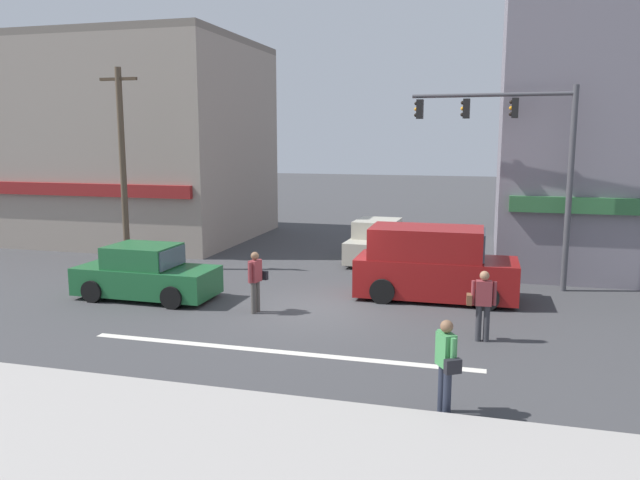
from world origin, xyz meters
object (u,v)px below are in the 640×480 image
at_px(traffic_light_mast, 526,150).
at_px(pedestrian_far_side, 482,301).
at_px(sedan_crossing_center, 146,274).
at_px(sedan_parked_curbside, 378,242).
at_px(van_waiting_far, 433,265).
at_px(street_tree, 581,170).
at_px(pedestrian_foreground_with_bag, 446,361).
at_px(utility_pole_near_left, 123,166).
at_px(pedestrian_mid_crossing, 256,278).

relative_size(traffic_light_mast, pedestrian_far_side, 3.71).
distance_m(sedan_crossing_center, sedan_parked_curbside, 9.23).
relative_size(van_waiting_far, pedestrian_far_side, 2.77).
bearing_deg(street_tree, sedan_crossing_center, -151.82).
bearing_deg(pedestrian_far_side, pedestrian_foreground_with_bag, -97.38).
bearing_deg(sedan_parked_curbside, pedestrian_foreground_with_bag, -75.11).
height_order(street_tree, traffic_light_mast, traffic_light_mast).
relative_size(street_tree, utility_pole_near_left, 0.76).
bearing_deg(sedan_crossing_center, van_waiting_far, 14.86).
relative_size(utility_pole_near_left, van_waiting_far, 1.52).
xyz_separation_m(pedestrian_foreground_with_bag, pedestrian_far_side, (0.54, 4.17, 0.00)).
relative_size(utility_pole_near_left, sedan_crossing_center, 1.71).
distance_m(van_waiting_far, pedestrian_far_side, 3.88).
height_order(van_waiting_far, pedestrian_mid_crossing, van_waiting_far).
relative_size(street_tree, pedestrian_far_side, 3.20).
distance_m(utility_pole_near_left, sedan_parked_curbside, 9.70).
distance_m(van_waiting_far, sedan_parked_curbside, 5.80).
bearing_deg(pedestrian_far_side, sedan_crossing_center, 171.41).
bearing_deg(traffic_light_mast, sedan_parked_curbside, 148.06).
bearing_deg(street_tree, pedestrian_mid_crossing, -140.61).
bearing_deg(utility_pole_near_left, sedan_parked_curbside, 24.82).
bearing_deg(utility_pole_near_left, traffic_light_mast, 3.10).
xyz_separation_m(street_tree, van_waiting_far, (-4.43, -4.57, -2.57)).
distance_m(traffic_light_mast, sedan_parked_curbside, 6.96).
bearing_deg(utility_pole_near_left, sedan_crossing_center, -51.00).
bearing_deg(pedestrian_mid_crossing, traffic_light_mast, 34.46).
xyz_separation_m(van_waiting_far, pedestrian_mid_crossing, (-4.45, -2.73, -0.05)).
bearing_deg(pedestrian_foreground_with_bag, utility_pole_near_left, 142.48).
bearing_deg(pedestrian_far_side, traffic_light_mast, 79.30).
height_order(traffic_light_mast, pedestrian_far_side, traffic_light_mast).
height_order(pedestrian_foreground_with_bag, pedestrian_mid_crossing, same).
bearing_deg(pedestrian_far_side, van_waiting_far, 111.98).
xyz_separation_m(utility_pole_near_left, pedestrian_far_side, (12.38, -4.92, -2.72)).
bearing_deg(utility_pole_near_left, pedestrian_foreground_with_bag, -37.52).
height_order(van_waiting_far, sedan_crossing_center, van_waiting_far).
xyz_separation_m(street_tree, pedestrian_foreground_with_bag, (-3.52, -12.33, -2.63)).
height_order(utility_pole_near_left, sedan_parked_curbside, utility_pole_near_left).
distance_m(van_waiting_far, pedestrian_mid_crossing, 5.22).
height_order(utility_pole_near_left, pedestrian_far_side, utility_pole_near_left).
xyz_separation_m(van_waiting_far, pedestrian_far_side, (1.45, -3.60, -0.05)).
height_order(traffic_light_mast, pedestrian_mid_crossing, traffic_light_mast).
height_order(pedestrian_foreground_with_bag, pedestrian_far_side, same).
distance_m(utility_pole_near_left, pedestrian_foreground_with_bag, 15.17).
relative_size(pedestrian_foreground_with_bag, pedestrian_mid_crossing, 1.00).
height_order(utility_pole_near_left, traffic_light_mast, utility_pole_near_left).
relative_size(van_waiting_far, sedan_parked_curbside, 1.11).
bearing_deg(van_waiting_far, utility_pole_near_left, 173.07).
relative_size(street_tree, sedan_crossing_center, 1.30).
bearing_deg(utility_pole_near_left, pedestrian_far_side, -21.69).
distance_m(pedestrian_foreground_with_bag, pedestrian_mid_crossing, 7.36).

